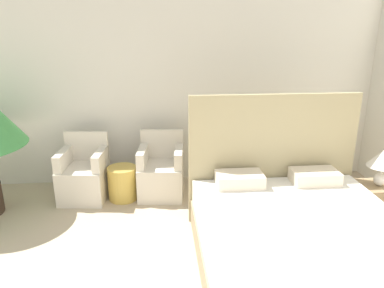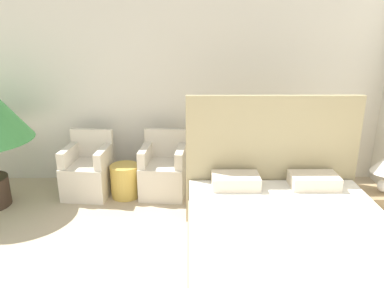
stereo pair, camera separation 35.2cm
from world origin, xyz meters
name	(u,v)px [view 1 (the left image)]	position (x,y,z in m)	size (l,w,h in m)	color
wall_back	(163,81)	(0.00, 3.75, 1.45)	(10.00, 0.06, 2.90)	silver
bed	(301,242)	(1.20, 1.45, 0.31)	(1.91, 2.22, 1.49)	#8C7A5B
armchair_near_window_left	(84,177)	(-1.06, 3.18, 0.29)	(0.63, 0.63, 0.84)	beige
armchair_near_window_right	(161,174)	(-0.06, 3.18, 0.29)	(0.63, 0.63, 0.84)	beige
nightstand	(377,203)	(2.43, 2.26, 0.23)	(0.49, 0.40, 0.46)	#937A56
table_lamp	(383,160)	(2.40, 2.25, 0.76)	(0.34, 0.34, 0.43)	white
side_table	(123,183)	(-0.56, 3.11, 0.22)	(0.38, 0.38, 0.44)	gold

